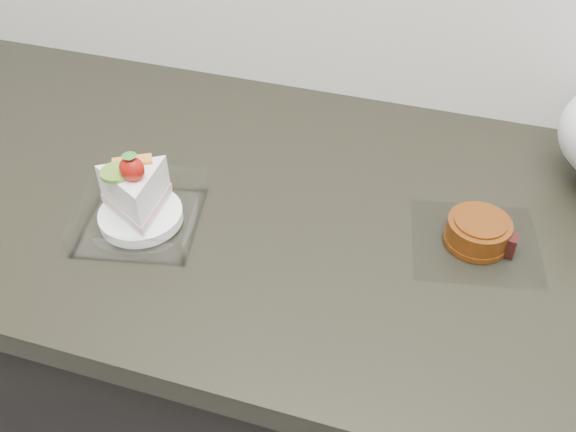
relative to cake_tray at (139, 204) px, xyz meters
The scene contains 3 objects.
counter 0.60m from the cake_tray, 15.93° to the left, with size 2.04×0.64×0.90m.
cake_tray is the anchor object (origin of this frame).
mooncake_wrap 0.46m from the cake_tray, 12.20° to the left, with size 0.19×0.18×0.04m.
Camera 1 is at (0.04, 1.03, 1.50)m, focal length 40.00 mm.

